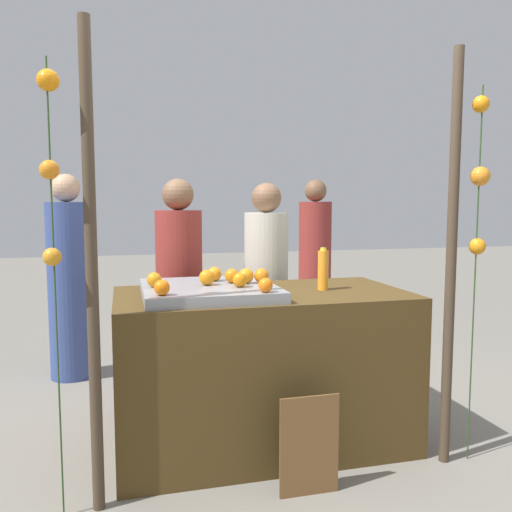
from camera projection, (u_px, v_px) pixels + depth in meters
ground_plane at (262, 442)px, 3.19m from camera, size 24.00×24.00×0.00m
stall_counter at (262, 368)px, 3.14m from camera, size 1.71×0.88×0.92m
orange_tray at (209, 290)px, 2.98m from camera, size 0.74×0.73×0.06m
orange_0 at (261, 276)px, 3.05m from camera, size 0.09×0.09×0.09m
orange_1 at (232, 276)px, 3.05m from camera, size 0.08×0.08×0.08m
orange_2 at (240, 280)px, 2.90m from camera, size 0.08×0.08×0.08m
orange_3 at (266, 285)px, 2.73m from camera, size 0.08×0.08×0.08m
orange_4 at (214, 274)px, 3.13m from camera, size 0.09×0.09×0.09m
orange_5 at (207, 277)px, 2.97m from camera, size 0.09×0.09×0.09m
orange_6 at (162, 288)px, 2.64m from camera, size 0.08×0.08×0.08m
orange_7 at (154, 280)px, 2.91m from camera, size 0.08×0.08×0.08m
orange_8 at (246, 276)px, 3.04m from camera, size 0.09×0.09×0.09m
juice_bottle at (323, 270)px, 3.17m from camera, size 0.06×0.06×0.26m
chalkboard_sign at (309, 446)px, 2.60m from camera, size 0.31×0.03×0.52m
vendor_left at (180, 302)px, 3.69m from camera, size 0.32×0.32×1.62m
vendor_right at (266, 299)px, 3.86m from camera, size 0.32×0.32×1.59m
crowd_person_0 at (69, 284)px, 4.31m from camera, size 0.34×0.34×1.68m
crowd_person_1 at (315, 266)px, 5.50m from camera, size 0.34×0.34×1.69m
canopy_post_left at (92, 273)px, 2.39m from camera, size 0.06×0.06×2.26m
canopy_post_right at (451, 261)px, 2.85m from camera, size 0.06×0.06×2.26m
garland_strand_left at (50, 164)px, 2.27m from camera, size 0.10×0.10×2.07m
garland_strand_right at (479, 181)px, 2.83m from camera, size 0.11×0.10×2.07m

